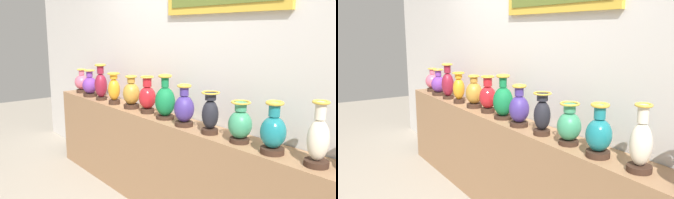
# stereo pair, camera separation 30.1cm
# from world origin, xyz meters

# --- Properties ---
(display_shelf) EXTENTS (3.85, 0.32, 0.88)m
(display_shelf) POSITION_xyz_m (0.00, 0.00, 0.44)
(display_shelf) COLOR #99704C
(display_shelf) RESTS_ON ground_plane
(back_wall) EXTENTS (6.51, 0.14, 2.80)m
(back_wall) POSITION_xyz_m (0.01, 0.22, 1.41)
(back_wall) COLOR silver
(back_wall) RESTS_ON ground_plane
(vase_rose) EXTENTS (0.17, 0.17, 0.29)m
(vase_rose) POSITION_xyz_m (-1.69, -0.01, 1.01)
(vase_rose) COLOR #382319
(vase_rose) RESTS_ON display_shelf
(vase_violet) EXTENTS (0.17, 0.17, 0.31)m
(vase_violet) POSITION_xyz_m (-1.39, -0.05, 1.01)
(vase_violet) COLOR #382319
(vase_violet) RESTS_ON display_shelf
(vase_burgundy) EXTENTS (0.14, 0.14, 0.40)m
(vase_burgundy) POSITION_xyz_m (-1.12, -0.05, 1.06)
(vase_burgundy) COLOR #382319
(vase_burgundy) RESTS_ON display_shelf
(vase_amber) EXTENTS (0.13, 0.13, 0.33)m
(vase_amber) POSITION_xyz_m (-0.83, -0.05, 1.04)
(vase_amber) COLOR #382319
(vase_amber) RESTS_ON display_shelf
(vase_ochre) EXTENTS (0.17, 0.17, 0.32)m
(vase_ochre) POSITION_xyz_m (-0.55, -0.02, 1.03)
(vase_ochre) COLOR #382319
(vase_ochre) RESTS_ON display_shelf
(vase_crimson) EXTENTS (0.16, 0.16, 0.35)m
(vase_crimson) POSITION_xyz_m (-0.28, -0.02, 1.04)
(vase_crimson) COLOR #382319
(vase_crimson) RESTS_ON display_shelf
(vase_emerald) EXTENTS (0.17, 0.17, 0.39)m
(vase_emerald) POSITION_xyz_m (-0.01, -0.02, 1.04)
(vase_emerald) COLOR #382319
(vase_emerald) RESTS_ON display_shelf
(vase_indigo) EXTENTS (0.16, 0.16, 0.34)m
(vase_indigo) POSITION_xyz_m (0.27, -0.05, 1.03)
(vase_indigo) COLOR #382319
(vase_indigo) RESTS_ON display_shelf
(vase_onyx) EXTENTS (0.14, 0.14, 0.32)m
(vase_onyx) POSITION_xyz_m (0.56, -0.05, 1.03)
(vase_onyx) COLOR #382319
(vase_onyx) RESTS_ON display_shelf
(vase_jade) EXTENTS (0.16, 0.16, 0.29)m
(vase_jade) POSITION_xyz_m (0.84, -0.04, 1.01)
(vase_jade) COLOR #382319
(vase_jade) RESTS_ON display_shelf
(vase_teal) EXTENTS (0.16, 0.16, 0.34)m
(vase_teal) POSITION_xyz_m (1.11, -0.05, 1.02)
(vase_teal) COLOR #382319
(vase_teal) RESTS_ON display_shelf
(vase_ivory) EXTENTS (0.14, 0.14, 0.38)m
(vase_ivory) POSITION_xyz_m (1.40, -0.03, 1.04)
(vase_ivory) COLOR #382319
(vase_ivory) RESTS_ON display_shelf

